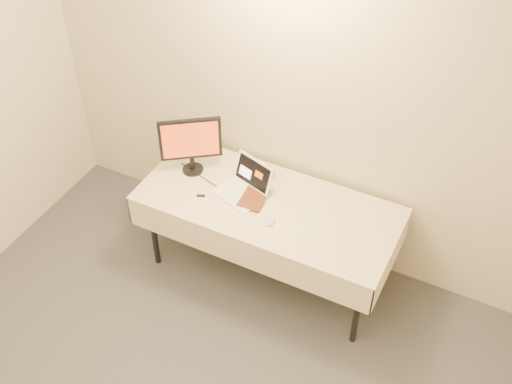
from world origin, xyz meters
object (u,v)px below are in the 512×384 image
at_px(laptop, 245,186).
at_px(table, 268,210).
at_px(monitor, 190,142).
at_px(book, 242,185).

bearing_deg(laptop, table, 7.35).
distance_m(table, monitor, 0.74).
relative_size(laptop, monitor, 0.89).
height_order(table, laptop, laptop).
relative_size(table, book, 7.91).
xyz_separation_m(table, monitor, (-0.66, 0.07, 0.33)).
height_order(table, book, book).
distance_m(table, book, 0.27).
bearing_deg(table, laptop, 170.38).
xyz_separation_m(laptop, monitor, (-0.46, 0.04, 0.22)).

